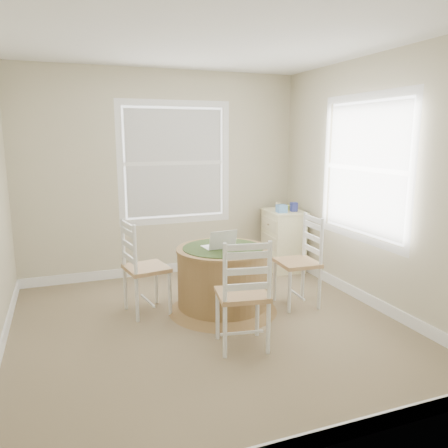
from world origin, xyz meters
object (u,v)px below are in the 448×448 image
laptop (219,245)px  corner_chest (283,240)px  chair_left (146,268)px  chair_right (297,262)px  chair_near (242,294)px  round_table (223,276)px

laptop → corner_chest: bearing=-146.7°
chair_left → chair_right: size_ratio=1.00×
chair_right → laptop: bearing=-96.9°
chair_left → corner_chest: size_ratio=1.17×
laptop → chair_right: bearing=164.4°
chair_near → corner_chest: (1.39, 1.88, -0.07)m
chair_near → corner_chest: size_ratio=1.17×
round_table → corner_chest: corner_chest is taller
chair_left → chair_right: (1.54, -0.36, 0.00)m
corner_chest → laptop: bearing=-136.8°
laptop → chair_near: bearing=78.2°
round_table → corner_chest: bearing=49.5°
chair_left → chair_near: (0.62, -1.03, 0.00)m
round_table → corner_chest: 1.67m
round_table → chair_left: 0.79m
round_table → chair_right: bearing=-0.2°
chair_near → corner_chest: chair_near is taller
corner_chest → round_table: bearing=-135.8°
chair_right → corner_chest: (0.48, 1.21, -0.07)m
round_table → chair_right: (0.79, -0.13, 0.10)m
laptop → corner_chest: (1.31, 1.07, -0.30)m
round_table → chair_left: chair_left is taller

